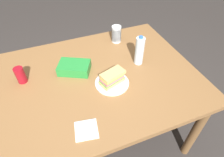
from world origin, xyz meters
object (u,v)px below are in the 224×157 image
object	(u,v)px
chip_bag	(74,68)
dining_table	(95,85)
soda_can_red	(20,75)
paper_plate	(112,83)
plastic_cup_stack	(116,34)
water_bottle_tall	(139,51)
sandwich	(112,78)

from	to	relation	value
chip_bag	dining_table	bearing A→B (deg)	-19.46
dining_table	chip_bag	distance (m)	0.20
soda_can_red	chip_bag	distance (m)	0.38
paper_plate	plastic_cup_stack	xyz separation A→B (m)	(0.24, 0.49, 0.07)
soda_can_red	chip_bag	size ratio (longest dim) A/B	0.53
paper_plate	plastic_cup_stack	bearing A→B (deg)	64.30
soda_can_red	water_bottle_tall	size ratio (longest dim) A/B	0.50
dining_table	water_bottle_tall	bearing A→B (deg)	5.13
dining_table	chip_bag	bearing A→B (deg)	133.42
paper_plate	sandwich	distance (m)	0.05
dining_table	plastic_cup_stack	distance (m)	0.53
sandwich	plastic_cup_stack	xyz separation A→B (m)	(0.23, 0.49, 0.02)
soda_can_red	water_bottle_tall	distance (m)	0.88
paper_plate	sandwich	size ratio (longest dim) A/B	1.21
paper_plate	chip_bag	xyz separation A→B (m)	(-0.21, 0.23, 0.03)
chip_bag	water_bottle_tall	size ratio (longest dim) A/B	0.95
sandwich	plastic_cup_stack	size ratio (longest dim) A/B	1.34
paper_plate	plastic_cup_stack	distance (m)	0.55
soda_can_red	plastic_cup_stack	world-z (taller)	plastic_cup_stack
chip_bag	water_bottle_tall	world-z (taller)	water_bottle_tall
sandwich	chip_bag	distance (m)	0.31
dining_table	plastic_cup_stack	size ratio (longest dim) A/B	10.27
paper_plate	soda_can_red	distance (m)	0.64
dining_table	chip_bag	size ratio (longest dim) A/B	6.65
sandwich	chip_bag	xyz separation A→B (m)	(-0.22, 0.23, -0.02)
plastic_cup_stack	paper_plate	bearing A→B (deg)	-115.70
plastic_cup_stack	dining_table	bearing A→B (deg)	-131.42
dining_table	soda_can_red	world-z (taller)	soda_can_red
water_bottle_tall	plastic_cup_stack	xyz separation A→B (m)	(-0.05, 0.35, -0.04)
dining_table	chip_bag	world-z (taller)	chip_bag
paper_plate	water_bottle_tall	bearing A→B (deg)	26.88
water_bottle_tall	dining_table	bearing A→B (deg)	-174.87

